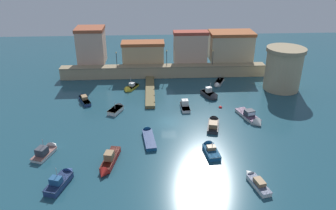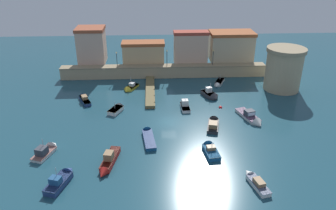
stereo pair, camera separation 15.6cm
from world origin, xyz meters
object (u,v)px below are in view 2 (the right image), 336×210
at_px(moored_boat_0, 84,99).
at_px(moored_boat_8, 47,150).
at_px(moored_boat_9, 213,123).
at_px(moored_boat_11, 118,109).
at_px(moored_boat_4, 108,162).
at_px(quay_lamp_2, 213,55).
at_px(moored_boat_13, 62,179).
at_px(fortress_tower, 284,69).
at_px(moored_boat_3, 148,136).
at_px(mooring_buoy_0, 220,108).
at_px(quay_lamp_0, 117,57).
at_px(moored_boat_5, 219,83).
at_px(moored_boat_10, 130,88).
at_px(moored_boat_1, 185,105).
at_px(moored_boat_12, 210,149).
at_px(moored_boat_6, 252,118).
at_px(moored_boat_7, 255,181).
at_px(moored_boat_2, 211,95).
at_px(quay_lamp_1, 167,55).

relative_size(moored_boat_0, moored_boat_8, 1.11).
relative_size(moored_boat_9, moored_boat_11, 1.33).
distance_m(moored_boat_0, moored_boat_4, 22.64).
bearing_deg(quay_lamp_2, moored_boat_13, -124.66).
relative_size(fortress_tower, moored_boat_3, 1.24).
xyz_separation_m(fortress_tower, mooring_buoy_0, (-14.48, -8.33, -4.51)).
xyz_separation_m(fortress_tower, moored_boat_9, (-16.99, -14.90, -4.10)).
distance_m(moored_boat_0, moored_boat_11, 8.36).
xyz_separation_m(quay_lamp_0, moored_boat_4, (1.59, -33.79, -4.41)).
bearing_deg(moored_boat_5, moored_boat_10, -60.50).
xyz_separation_m(quay_lamp_2, moored_boat_8, (-29.45, -30.23, -4.62)).
height_order(quay_lamp_2, moored_boat_9, quay_lamp_2).
height_order(fortress_tower, moored_boat_11, fortress_tower).
bearing_deg(quay_lamp_2, moored_boat_4, -120.83).
distance_m(moored_boat_8, moored_boat_9, 26.54).
bearing_deg(moored_boat_8, moored_boat_5, -31.46).
bearing_deg(moored_boat_13, moored_boat_1, -22.58).
bearing_deg(moored_boat_13, moored_boat_12, -55.40).
bearing_deg(moored_boat_3, moored_boat_9, -80.12).
bearing_deg(moored_boat_1, moored_boat_8, 120.98).
height_order(moored_boat_1, moored_boat_9, moored_boat_1).
height_order(moored_boat_3, mooring_buoy_0, moored_boat_3).
height_order(moored_boat_5, moored_boat_6, moored_boat_5).
relative_size(moored_boat_8, mooring_buoy_0, 7.78).
xyz_separation_m(moored_boat_10, moored_boat_11, (-1.75, -9.75, 0.07)).
xyz_separation_m(moored_boat_4, moored_boat_8, (-9.28, 3.57, -0.12)).
bearing_deg(moored_boat_10, moored_boat_12, 53.92).
distance_m(quay_lamp_2, moored_boat_12, 31.89).
bearing_deg(moored_boat_0, moored_boat_3, -163.40).
distance_m(fortress_tower, quay_lamp_2, 15.70).
xyz_separation_m(moored_boat_7, moored_boat_13, (-24.55, 1.52, 0.12)).
bearing_deg(fortress_tower, moored_boat_2, -166.88).
xyz_separation_m(quay_lamp_2, moored_boat_0, (-27.31, -12.31, -4.62)).
bearing_deg(mooring_buoy_0, moored_boat_3, -143.64).
height_order(moored_boat_12, mooring_buoy_0, moored_boat_12).
height_order(moored_boat_4, moored_boat_6, moored_boat_4).
height_order(quay_lamp_0, moored_boat_6, quay_lamp_0).
bearing_deg(moored_boat_5, quay_lamp_1, -92.18).
height_order(moored_boat_9, mooring_buoy_0, moored_boat_9).
relative_size(quay_lamp_2, moored_boat_10, 0.72).
bearing_deg(moored_boat_10, moored_boat_1, 75.74).
relative_size(moored_boat_10, moored_boat_12, 0.95).
bearing_deg(moored_boat_3, moored_boat_6, -82.02).
bearing_deg(moored_boat_1, moored_boat_5, -40.95).
bearing_deg(moored_boat_8, moored_boat_3, -57.69).
height_order(moored_boat_0, moored_boat_9, moored_boat_9).
height_order(fortress_tower, moored_boat_7, fortress_tower).
bearing_deg(quay_lamp_1, moored_boat_6, -58.13).
relative_size(moored_boat_4, moored_boat_6, 0.98).
bearing_deg(moored_boat_10, moored_boat_6, 81.40).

